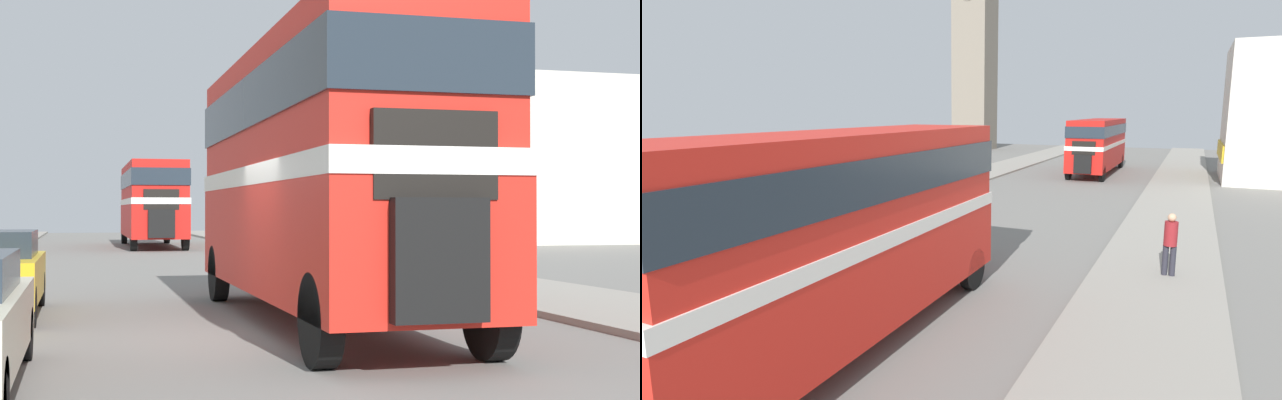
% 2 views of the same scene
% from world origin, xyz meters
% --- Properties ---
extents(ground_plane, '(120.00, 120.00, 0.00)m').
position_xyz_m(ground_plane, '(0.00, 0.00, 0.00)').
color(ground_plane, slate).
extents(double_decker_bus, '(2.42, 9.93, 4.32)m').
position_xyz_m(double_decker_bus, '(1.28, 1.17, 2.57)').
color(double_decker_bus, red).
rests_on(double_decker_bus, ground_plane).
extents(bus_distant, '(2.57, 11.06, 4.02)m').
position_xyz_m(bus_distant, '(0.90, 31.70, 2.41)').
color(bus_distant, red).
rests_on(bus_distant, ground_plane).
extents(car_parked_mid, '(1.76, 4.13, 1.45)m').
position_xyz_m(car_parked_mid, '(-3.97, 3.43, 0.76)').
color(car_parked_mid, gold).
rests_on(car_parked_mid, ground_plane).
extents(pedestrian_walking, '(0.36, 0.36, 1.79)m').
position_xyz_m(pedestrian_walking, '(7.07, 8.07, 1.13)').
color(pedestrian_walking, '#282833').
rests_on(pedestrian_walking, sidewalk_right).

